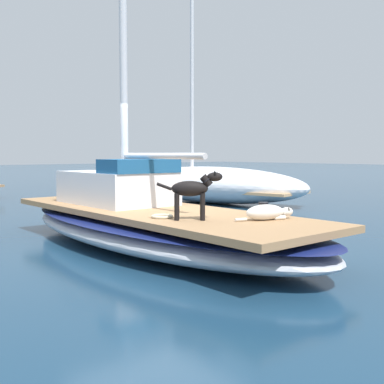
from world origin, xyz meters
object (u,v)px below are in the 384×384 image
coiled_rope (162,216)px  moored_boat_starboard_side (209,184)px  dog_black (193,190)px  sailboat_main (154,228)px  deck_winch (263,210)px  dog_white (267,212)px

coiled_rope → moored_boat_starboard_side: (6.31, 5.85, -0.07)m
dog_black → sailboat_main: bearing=75.8°
dog_black → moored_boat_starboard_side: size_ratio=0.11×
deck_winch → coiled_rope: bearing=146.9°
sailboat_main → deck_winch: deck_winch is taller
sailboat_main → dog_white: 2.22m
dog_white → dog_black: (-0.80, 0.68, 0.32)m
sailboat_main → coiled_rope: 1.19m
dog_black → moored_boat_starboard_side: (6.11, 6.31, -0.47)m
moored_boat_starboard_side → deck_winch: bearing=-127.0°
sailboat_main → deck_winch: 2.00m
coiled_rope → dog_white: bearing=-48.8°
sailboat_main → dog_white: (0.43, -2.14, 0.43)m
coiled_rope → dog_black: bearing=-66.6°
dog_black → coiled_rope: dog_black is taller
coiled_rope → moored_boat_starboard_side: 8.61m
deck_winch → dog_black: bearing=160.9°
sailboat_main → dog_white: size_ratio=7.75×
dog_white → moored_boat_starboard_side: (5.31, 7.00, -0.16)m
dog_black → deck_winch: size_ratio=3.65×
dog_black → moored_boat_starboard_side: 8.80m
coiled_rope → moored_boat_starboard_side: moored_boat_starboard_side is taller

